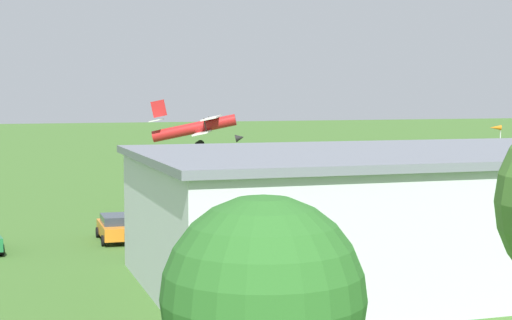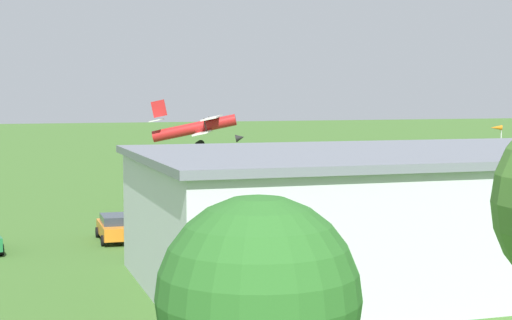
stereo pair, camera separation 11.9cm
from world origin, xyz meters
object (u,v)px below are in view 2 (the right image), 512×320
object	(u,v)px
biplane	(198,127)
tree_behind_hangar_right	(259,299)
car_orange	(115,227)
person_near_hangar_door	(199,211)
windsock	(497,131)
hangar	(481,210)
person_at_fence_line	(175,216)
person_crossing_taxiway	(455,201)

from	to	relation	value
biplane	tree_behind_hangar_right	xyz separation A→B (m)	(13.35, 49.58, -1.24)
car_orange	tree_behind_hangar_right	world-z (taller)	tree_behind_hangar_right
person_near_hangar_door	car_orange	bearing A→B (deg)	37.09
windsock	biplane	bearing A→B (deg)	21.49
hangar	tree_behind_hangar_right	xyz separation A→B (m)	(19.03, 19.60, 1.86)
person_near_hangar_door	windsock	bearing A→B (deg)	-149.49
person_near_hangar_door	hangar	bearing A→B (deg)	112.79
hangar	person_near_hangar_door	bearing A→B (deg)	-67.21
tree_behind_hangar_right	person_near_hangar_door	bearing A→B (deg)	-104.76
tree_behind_hangar_right	windsock	xyz separation A→B (m)	(-54.40, -65.74, -0.25)
biplane	person_near_hangar_door	size ratio (longest dim) A/B	4.76
person_at_fence_line	windsock	bearing A→B (deg)	-148.69
person_near_hangar_door	tree_behind_hangar_right	xyz separation A→B (m)	(10.51, 39.87, 4.13)
person_at_fence_line	person_near_hangar_door	bearing A→B (deg)	-135.51
car_orange	person_at_fence_line	distance (m)	5.39
person_at_fence_line	tree_behind_hangar_right	bearing A→B (deg)	77.60
biplane	car_orange	size ratio (longest dim) A/B	1.71
hangar	person_crossing_taxiway	distance (m)	22.21
hangar	biplane	bearing A→B (deg)	-79.27
hangar	windsock	distance (m)	58.16
biplane	windsock	bearing A→B (deg)	-158.51
biplane	person_near_hangar_door	world-z (taller)	biplane
hangar	person_near_hangar_door	size ratio (longest dim) A/B	20.50
car_orange	windsock	world-z (taller)	windsock
hangar	biplane	distance (m)	30.67
hangar	person_at_fence_line	size ratio (longest dim) A/B	20.10
car_orange	tree_behind_hangar_right	bearing A→B (deg)	83.84
person_crossing_taxiway	hangar	bearing A→B (deg)	59.03
windsock	person_at_fence_line	bearing A→B (deg)	31.31
hangar	windsock	bearing A→B (deg)	-127.47
car_orange	windsock	bearing A→B (deg)	-148.55
tree_behind_hangar_right	person_crossing_taxiway	bearing A→B (deg)	-128.26
person_near_hangar_door	windsock	size ratio (longest dim) A/B	0.31
person_crossing_taxiway	car_orange	bearing A→B (deg)	8.06
hangar	person_near_hangar_door	distance (m)	22.11
car_orange	person_at_fence_line	size ratio (longest dim) A/B	2.72
car_orange	hangar	bearing A→B (deg)	135.20
biplane	person_at_fence_line	xyz separation A→B (m)	(5.06, 11.89, -5.35)
tree_behind_hangar_right	windsock	distance (m)	85.33
car_orange	windsock	distance (m)	59.49
hangar	tree_behind_hangar_right	bearing A→B (deg)	45.84
biplane	person_crossing_taxiway	size ratio (longest dim) A/B	4.93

